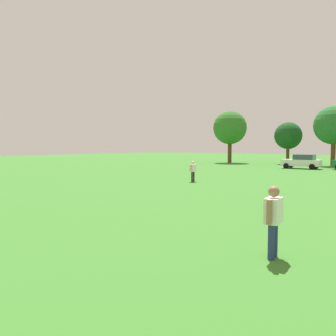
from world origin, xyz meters
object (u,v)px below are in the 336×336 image
at_px(tree_far_left, 230,128).
at_px(bystander_midfield, 193,170).
at_px(parked_car_white_0, 302,161).
at_px(adult_bystander, 273,215).
at_px(tree_center, 288,136).
at_px(tree_far_right, 334,125).

bearing_deg(tree_far_left, bystander_midfield, -68.58).
bearing_deg(bystander_midfield, parked_car_white_0, 173.64).
distance_m(bystander_midfield, tree_far_left, 30.09).
distance_m(adult_bystander, bystander_midfield, 17.49).
distance_m(bystander_midfield, parked_car_white_0, 20.16).
distance_m(adult_bystander, tree_center, 44.97).
xyz_separation_m(bystander_midfield, tree_far_right, (4.26, 27.60, 4.46)).
xyz_separation_m(tree_center, tree_far_right, (6.48, -1.69, 1.22)).
height_order(bystander_midfield, tree_far_left, tree_far_left).
bearing_deg(tree_center, tree_far_right, -14.63).
distance_m(parked_car_white_0, tree_far_left, 16.00).
relative_size(bystander_midfield, parked_car_white_0, 0.36).
xyz_separation_m(adult_bystander, tree_far_right, (-6.76, 41.17, 4.34)).
bearing_deg(adult_bystander, tree_far_left, 23.87).
bearing_deg(adult_bystander, bystander_midfield, 35.00).
xyz_separation_m(parked_car_white_0, tree_center, (-4.60, 9.27, 3.31)).
bearing_deg(tree_far_right, adult_bystander, -80.68).
distance_m(parked_car_white_0, tree_far_right, 9.02).
xyz_separation_m(adult_bystander, bystander_midfield, (-11.02, 13.58, -0.12)).
bearing_deg(tree_center, tree_far_left, -169.45).
height_order(bystander_midfield, parked_car_white_0, parked_car_white_0).
distance_m(bystander_midfield, tree_center, 29.55).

